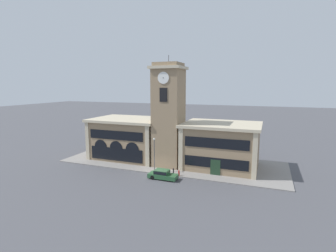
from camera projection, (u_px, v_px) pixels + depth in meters
ground_plane at (157, 174)px, 40.65m from camera, size 300.00×300.00×0.00m
sidewalk_kerb at (173, 162)px, 47.02m from camera, size 38.73×13.84×0.15m
clock_tower at (169, 115)px, 43.83m from camera, size 5.24×5.24×18.53m
town_hall_left_wing at (129, 138)px, 49.89m from camera, size 13.49×9.92×7.54m
town_hall_right_wing at (221, 145)px, 43.70m from camera, size 12.58×9.92×7.50m
parked_car_near at (163, 174)px, 38.58m from camera, size 4.32×1.77×1.38m
street_lamp at (154, 149)px, 41.06m from camera, size 0.36×0.36×5.42m
bollard at (173, 171)px, 40.00m from camera, size 0.18×0.18×1.06m
fire_hydrant at (179, 173)px, 39.65m from camera, size 0.22×0.22×0.87m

